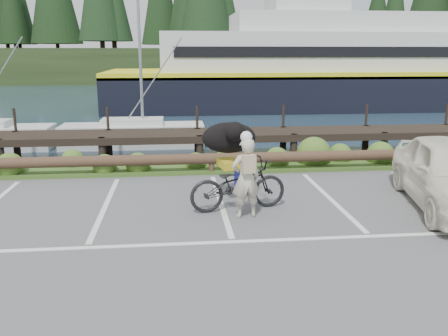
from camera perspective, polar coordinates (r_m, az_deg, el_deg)
The scene contains 7 objects.
ground at distance 9.10m, azimuth 0.77°, elevation -7.93°, with size 72.00×72.00×0.00m, color #4E4E50.
harbor_backdrop at distance 86.99m, azimuth -5.09°, elevation 11.44°, with size 170.00×160.00×30.00m.
vegetation_strip at distance 14.13m, azimuth -1.72°, elevation 0.17°, with size 34.00×1.60×0.10m, color #3D5B21.
log_rail at distance 13.46m, azimuth -1.50°, elevation -0.73°, with size 32.00×0.30×0.60m, color #443021, non-canonical shape.
bicycle at distance 10.30m, azimuth 1.72°, elevation -2.02°, with size 0.75×2.15×1.13m, color black.
cyclist at distance 9.77m, azimuth 2.65°, elevation -1.23°, with size 0.61×0.40×1.68m, color beige.
dog at distance 10.73m, azimuth 0.60°, elevation 3.67°, with size 1.22×0.60×0.71m, color black.
Camera 1 is at (-0.99, -8.40, 3.35)m, focal length 38.00 mm.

